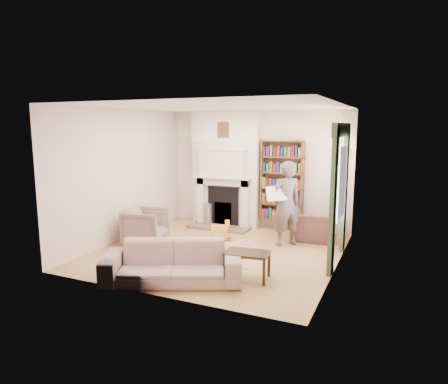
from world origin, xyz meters
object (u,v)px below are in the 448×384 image
at_px(armchair_reading, 313,226).
at_px(paraffin_heater, 208,214).
at_px(bookcase, 282,181).
at_px(man_reading, 286,204).
at_px(armchair_left, 146,226).
at_px(rocking_horse, 219,231).
at_px(coffee_table, 247,265).
at_px(sofa, 172,263).

relative_size(armchair_reading, paraffin_heater, 1.77).
bearing_deg(bookcase, man_reading, -69.88).
xyz_separation_m(armchair_left, man_reading, (2.71, 1.07, 0.51)).
bearing_deg(rocking_horse, paraffin_heater, 104.93).
bearing_deg(armchair_left, coffee_table, -122.70).
height_order(armchair_reading, man_reading, man_reading).
bearing_deg(man_reading, armchair_left, -21.18).
bearing_deg(bookcase, paraffin_heater, -169.67).
distance_m(armchair_left, sofa, 2.25).
relative_size(armchair_left, paraffin_heater, 1.47).
bearing_deg(sofa, coffee_table, 5.38).
height_order(armchair_left, rocking_horse, armchair_left).
bearing_deg(rocking_horse, coffee_table, -74.67).
relative_size(armchair_reading, rocking_horse, 1.87).
bearing_deg(rocking_horse, armchair_left, -170.89).
xyz_separation_m(coffee_table, paraffin_heater, (-2.14, 2.90, 0.05)).
distance_m(armchair_left, man_reading, 2.96).
bearing_deg(armchair_left, rocking_horse, -71.90).
xyz_separation_m(armchair_reading, man_reading, (-0.45, -0.60, 0.56)).
bearing_deg(sofa, armchair_reading, 39.83).
height_order(armchair_left, paraffin_heater, armchair_left).
bearing_deg(bookcase, coffee_table, -83.57).
bearing_deg(armchair_reading, man_reading, 46.43).
relative_size(bookcase, paraffin_heater, 3.36).
distance_m(bookcase, paraffin_heater, 2.02).
distance_m(bookcase, man_reading, 1.28).
bearing_deg(armchair_left, paraffin_heater, -26.96).
relative_size(armchair_reading, man_reading, 0.56).
distance_m(bookcase, armchair_reading, 1.36).
xyz_separation_m(sofa, paraffin_heater, (-1.11, 3.49, -0.04)).
distance_m(armchair_reading, rocking_horse, 2.03).
relative_size(armchair_left, sofa, 0.38).
bearing_deg(paraffin_heater, armchair_reading, -5.33).
height_order(bookcase, man_reading, bookcase).
xyz_separation_m(coffee_table, rocking_horse, (-1.31, 1.76, 0.00)).
relative_size(armchair_reading, armchair_left, 1.20).
height_order(coffee_table, rocking_horse, rocking_horse).
relative_size(sofa, man_reading, 1.23).
height_order(man_reading, paraffin_heater, man_reading).
relative_size(armchair_reading, sofa, 0.45).
height_order(armchair_reading, coffee_table, armchair_reading).
relative_size(bookcase, coffee_table, 2.64).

